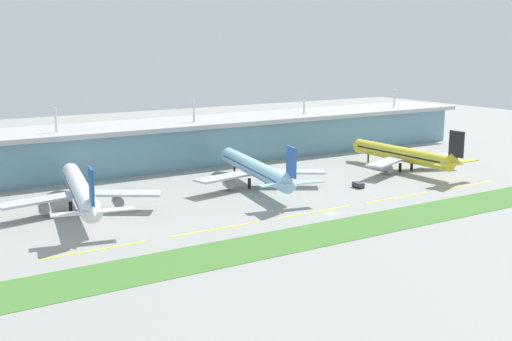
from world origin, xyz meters
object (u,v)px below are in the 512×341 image
at_px(airliner_middle, 256,169).
at_px(airliner_far, 404,155).
at_px(airliner_near, 80,190).
at_px(pushback_tug, 358,185).

bearing_deg(airliner_middle, airliner_far, -5.67).
height_order(airliner_near, airliner_middle, same).
bearing_deg(airliner_far, airliner_middle, 174.33).
xyz_separation_m(airliner_near, airliner_middle, (62.44, -0.19, -0.00)).
height_order(airliner_near, pushback_tug, airliner_near).
xyz_separation_m(airliner_middle, airliner_far, (64.97, -6.45, -0.01)).
bearing_deg(airliner_middle, pushback_tug, -34.07).
bearing_deg(airliner_middle, airliner_near, 179.83).
distance_m(airliner_far, pushback_tug, 38.18).
xyz_separation_m(airliner_middle, pushback_tug, (29.71, -20.09, -5.35)).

